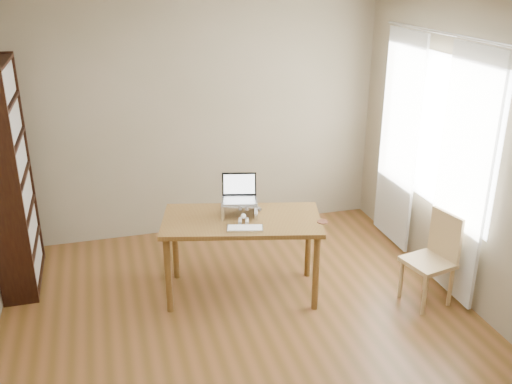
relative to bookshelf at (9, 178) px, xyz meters
name	(u,v)px	position (x,y,z in m)	size (l,w,h in m)	color
room	(256,193)	(1.86, -1.54, 0.25)	(4.04, 4.54, 2.64)	#583A17
bookshelf	(9,178)	(0.00, 0.00, 0.00)	(0.30, 0.90, 2.10)	black
curtains	(428,155)	(3.75, -0.75, 0.12)	(0.03, 1.90, 2.25)	white
desk	(242,229)	(1.95, -0.77, -0.40)	(1.52, 1.01, 0.75)	brown
laptop_stand	(239,206)	(1.95, -0.69, -0.22)	(0.32, 0.25, 0.13)	silver
laptop	(238,193)	(1.95, -0.63, -0.11)	(0.35, 0.33, 0.22)	silver
keyboard	(245,228)	(1.92, -0.99, -0.29)	(0.33, 0.20, 0.02)	silver
coaster	(323,222)	(2.61, -1.03, -0.30)	(0.09, 0.09, 0.01)	#592D1E
cat	(243,206)	(1.99, -0.66, -0.23)	(0.25, 0.48, 0.15)	#484039
chair	(435,256)	(3.55, -1.36, -0.60)	(0.44, 0.44, 0.84)	tan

